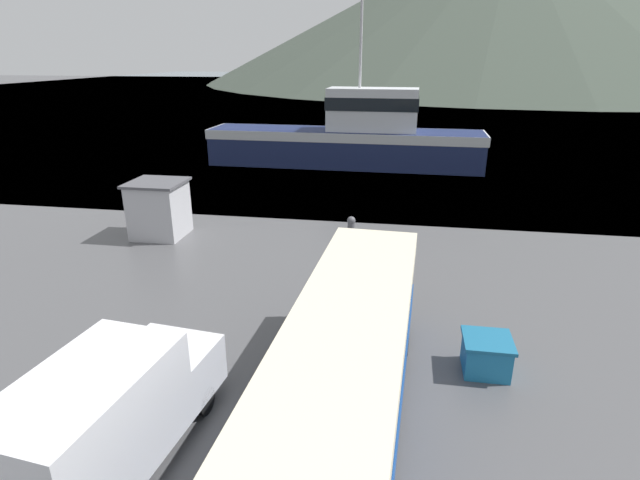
{
  "coord_description": "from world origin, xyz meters",
  "views": [
    {
      "loc": [
        1.78,
        -2.87,
        8.3
      ],
      "look_at": [
        -0.99,
        13.84,
        2.0
      ],
      "focal_mm": 28.0,
      "sensor_mm": 36.0,
      "label": 1
    }
  ],
  "objects_px": {
    "fishing_boat": "(350,138)",
    "dock_kiosk": "(159,209)",
    "delivery_van": "(110,413)",
    "tour_bus": "(340,392)",
    "storage_bin": "(486,354)"
  },
  "relations": [
    {
      "from": "delivery_van",
      "to": "fishing_boat",
      "type": "height_order",
      "value": "fishing_boat"
    },
    {
      "from": "delivery_van",
      "to": "fishing_boat",
      "type": "distance_m",
      "value": 31.74
    },
    {
      "from": "fishing_boat",
      "to": "dock_kiosk",
      "type": "bearing_deg",
      "value": 159.05
    },
    {
      "from": "fishing_boat",
      "to": "delivery_van",
      "type": "bearing_deg",
      "value": 178.49
    },
    {
      "from": "delivery_van",
      "to": "fishing_boat",
      "type": "bearing_deg",
      "value": 93.72
    },
    {
      "from": "delivery_van",
      "to": "dock_kiosk",
      "type": "bearing_deg",
      "value": 119.06
    },
    {
      "from": "tour_bus",
      "to": "storage_bin",
      "type": "xyz_separation_m",
      "value": [
        3.59,
        3.91,
        -1.26
      ]
    },
    {
      "from": "delivery_van",
      "to": "fishing_boat",
      "type": "relative_size",
      "value": 0.27
    },
    {
      "from": "fishing_boat",
      "to": "dock_kiosk",
      "type": "xyz_separation_m",
      "value": [
        -7.29,
        -17.85,
        -0.86
      ]
    },
    {
      "from": "tour_bus",
      "to": "fishing_boat",
      "type": "height_order",
      "value": "fishing_boat"
    },
    {
      "from": "delivery_van",
      "to": "dock_kiosk",
      "type": "distance_m",
      "value": 14.99
    },
    {
      "from": "tour_bus",
      "to": "fishing_boat",
      "type": "distance_m",
      "value": 30.92
    },
    {
      "from": "dock_kiosk",
      "to": "storage_bin",
      "type": "bearing_deg",
      "value": -32.71
    },
    {
      "from": "delivery_van",
      "to": "storage_bin",
      "type": "height_order",
      "value": "delivery_van"
    },
    {
      "from": "fishing_boat",
      "to": "dock_kiosk",
      "type": "distance_m",
      "value": 19.3
    }
  ]
}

